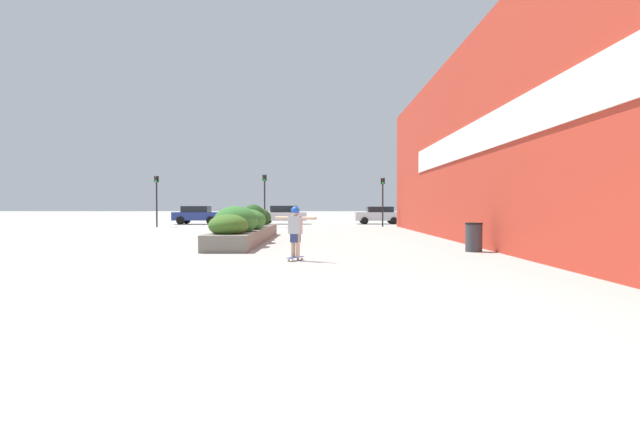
% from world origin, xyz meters
% --- Properties ---
extents(ground_plane, '(300.00, 300.00, 0.00)m').
position_xyz_m(ground_plane, '(0.00, 0.00, 0.00)').
color(ground_plane, '#A3A099').
extents(building_wall_right, '(0.67, 32.50, 8.19)m').
position_xyz_m(building_wall_right, '(5.51, 14.00, 4.09)').
color(building_wall_right, '#B23323').
rests_on(building_wall_right, ground_plane).
extents(planter_box, '(1.72, 11.02, 1.60)m').
position_xyz_m(planter_box, '(-3.72, 13.68, 0.65)').
color(planter_box, slate).
rests_on(planter_box, ground_plane).
extents(skateboard, '(0.48, 0.67, 0.10)m').
position_xyz_m(skateboard, '(-1.27, 6.36, 0.07)').
color(skateboard, navy).
rests_on(skateboard, ground_plane).
extents(skateboarder, '(1.19, 0.72, 1.41)m').
position_xyz_m(skateboarder, '(-1.27, 6.36, 0.95)').
color(skateboarder, tan).
rests_on(skateboarder, skateboard).
extents(trash_bin, '(0.58, 0.58, 0.97)m').
position_xyz_m(trash_bin, '(4.53, 9.12, 0.49)').
color(trash_bin, '#38383D').
rests_on(trash_bin, ground_plane).
extents(car_leftmost, '(4.65, 1.89, 1.39)m').
position_xyz_m(car_leftmost, '(12.66, 37.15, 0.75)').
color(car_leftmost, navy).
rests_on(car_leftmost, ground_plane).
extents(car_center_left, '(4.03, 2.05, 1.54)m').
position_xyz_m(car_center_left, '(-10.97, 34.81, 0.82)').
color(car_center_left, navy).
rests_on(car_center_left, ground_plane).
extents(car_center_right, '(3.96, 2.05, 1.50)m').
position_xyz_m(car_center_right, '(4.45, 35.47, 0.79)').
color(car_center_right, '#BCBCC1').
rests_on(car_center_right, ground_plane).
extents(car_rightmost, '(4.14, 1.84, 1.57)m').
position_xyz_m(car_rightmost, '(-3.78, 35.28, 0.81)').
color(car_rightmost, '#BCBCC1').
rests_on(car_rightmost, ground_plane).
extents(traffic_light_left, '(0.28, 0.30, 3.82)m').
position_xyz_m(traffic_light_left, '(-4.63, 28.85, 2.57)').
color(traffic_light_left, black).
rests_on(traffic_light_left, ground_plane).
extents(traffic_light_right, '(0.28, 0.30, 3.62)m').
position_xyz_m(traffic_light_right, '(4.06, 29.51, 2.46)').
color(traffic_light_right, black).
rests_on(traffic_light_right, ground_plane).
extents(traffic_light_far_left, '(0.28, 0.30, 3.73)m').
position_xyz_m(traffic_light_far_left, '(-12.55, 29.03, 2.52)').
color(traffic_light_far_left, black).
rests_on(traffic_light_far_left, ground_plane).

